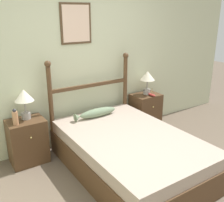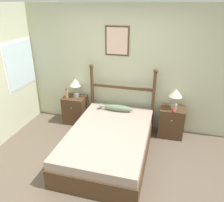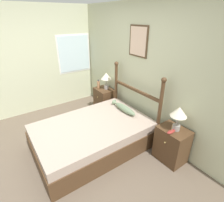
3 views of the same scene
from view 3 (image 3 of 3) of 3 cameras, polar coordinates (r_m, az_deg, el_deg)
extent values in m
plane|color=brown|center=(3.39, -14.52, -17.30)|extent=(16.00, 16.00, 0.00)
cube|color=beige|center=(3.56, 9.93, 9.28)|extent=(6.40, 0.06, 2.55)
cube|color=#4C3823|center=(3.51, 8.59, 18.73)|extent=(0.48, 0.02, 0.57)
cube|color=beige|center=(3.50, 8.44, 18.72)|extent=(0.42, 0.01, 0.51)
cube|color=beige|center=(4.70, -26.18, 11.13)|extent=(0.06, 6.40, 2.55)
cube|color=white|center=(4.97, -12.23, 14.86)|extent=(0.01, 0.92, 1.00)
cube|color=silver|center=(4.97, -12.19, 14.84)|extent=(0.01, 0.84, 0.92)
cube|color=#4C331E|center=(3.43, -6.12, -12.13)|extent=(1.38, 2.09, 0.34)
cube|color=tan|center=(3.28, -6.33, -8.67)|extent=(1.34, 2.05, 0.16)
cylinder|color=#4C331E|center=(4.13, 1.33, 2.82)|extent=(0.07, 0.07, 1.30)
sphere|color=#4C331E|center=(3.91, 1.44, 12.11)|extent=(0.09, 0.09, 0.09)
cylinder|color=#4C331E|center=(3.28, 15.08, -4.77)|extent=(0.07, 0.07, 1.30)
sphere|color=#4C331E|center=(3.00, 16.60, 6.59)|extent=(0.09, 0.09, 0.09)
cube|color=#4C331E|center=(3.55, 7.67, 3.57)|extent=(1.32, 0.05, 0.05)
cube|color=#4C331E|center=(4.53, -2.53, 0.33)|extent=(0.49, 0.38, 0.63)
sphere|color=tan|center=(4.38, -4.77, 1.29)|extent=(0.02, 0.02, 0.02)
cube|color=#4C331E|center=(3.22, 18.89, -13.27)|extent=(0.49, 0.38, 0.63)
sphere|color=tan|center=(3.01, 16.89, -12.83)|extent=(0.02, 0.02, 0.02)
cylinder|color=gray|center=(4.39, -1.88, 4.56)|extent=(0.12, 0.12, 0.09)
cylinder|color=gray|center=(4.34, -1.90, 6.15)|extent=(0.02, 0.02, 0.17)
cone|color=beige|center=(4.29, -1.93, 8.18)|extent=(0.26, 0.26, 0.16)
cylinder|color=gray|center=(3.01, 20.18, -8.09)|extent=(0.12, 0.12, 0.09)
cylinder|color=gray|center=(2.95, 20.57, -6.00)|extent=(0.02, 0.02, 0.17)
cone|color=beige|center=(2.87, 21.07, -3.26)|extent=(0.26, 0.26, 0.16)
cylinder|color=tan|center=(4.45, -4.42, 5.38)|extent=(0.07, 0.07, 0.18)
sphere|color=#333338|center=(4.41, -4.47, 6.69)|extent=(0.05, 0.05, 0.05)
ellipsoid|color=maroon|center=(2.94, 18.77, -9.44)|extent=(0.07, 0.18, 0.04)
cylinder|color=#997F56|center=(2.90, 18.97, -8.31)|extent=(0.01, 0.01, 0.10)
ellipsoid|color=gray|center=(3.58, 4.23, -2.57)|extent=(0.61, 0.14, 0.13)
cone|color=gray|center=(3.82, 1.03, -0.56)|extent=(0.08, 0.12, 0.12)
camera|label=1|loc=(4.43, -52.24, 12.95)|focal=42.00mm
camera|label=2|loc=(2.42, -89.80, 7.68)|focal=35.00mm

